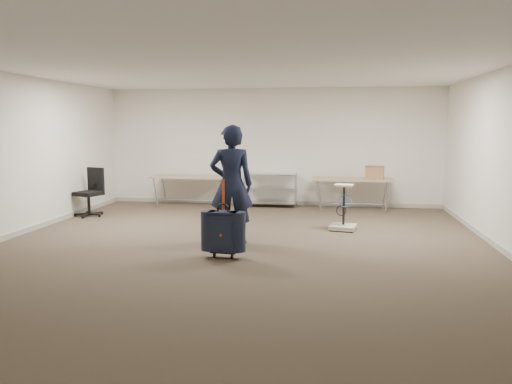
# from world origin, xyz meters

# --- Properties ---
(ground) EXTENTS (9.00, 9.00, 0.00)m
(ground) POSITION_xyz_m (0.00, 0.00, 0.00)
(ground) COLOR #433729
(ground) RESTS_ON ground
(room_shell) EXTENTS (8.00, 9.00, 9.00)m
(room_shell) POSITION_xyz_m (0.00, 1.38, 0.05)
(room_shell) COLOR white
(room_shell) RESTS_ON ground
(folding_table_left) EXTENTS (1.80, 0.75, 0.73)m
(folding_table_left) POSITION_xyz_m (-1.90, 3.95, 0.68)
(folding_table_left) COLOR #927659
(folding_table_left) RESTS_ON ground
(folding_table_right) EXTENTS (1.80, 0.75, 0.73)m
(folding_table_right) POSITION_xyz_m (1.90, 3.95, 0.68)
(folding_table_right) COLOR #927659
(folding_table_right) RESTS_ON ground
(wire_shelf) EXTENTS (1.22, 0.47, 0.80)m
(wire_shelf) POSITION_xyz_m (0.00, 4.20, 0.44)
(wire_shelf) COLOR silver
(wire_shelf) RESTS_ON ground
(person) EXTENTS (0.79, 0.61, 1.93)m
(person) POSITION_xyz_m (-0.20, 0.46, 0.97)
(person) COLOR black
(person) RESTS_ON ground
(suitcase) EXTENTS (0.43, 0.27, 1.16)m
(suitcase) POSITION_xyz_m (-0.13, -0.52, 0.39)
(suitcase) COLOR black
(suitcase) RESTS_ON ground
(office_chair) EXTENTS (0.62, 0.62, 1.02)m
(office_chair) POSITION_xyz_m (-3.67, 2.43, 0.31)
(office_chair) COLOR black
(office_chair) RESTS_ON ground
(equipment_cart) EXTENTS (0.55, 0.55, 0.85)m
(equipment_cart) POSITION_xyz_m (1.64, 1.75, 0.22)
(equipment_cart) COLOR silver
(equipment_cart) RESTS_ON ground
(cardboard_box) EXTENTS (0.43, 0.35, 0.29)m
(cardboard_box) POSITION_xyz_m (2.37, 3.87, 0.88)
(cardboard_box) COLOR olive
(cardboard_box) RESTS_ON folding_table_right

